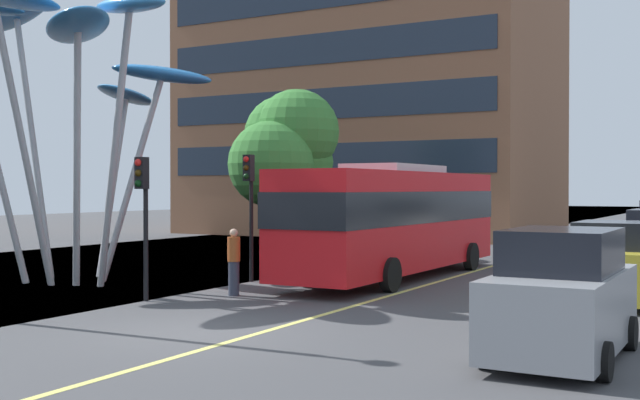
{
  "coord_description": "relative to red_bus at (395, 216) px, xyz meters",
  "views": [
    {
      "loc": [
        9.86,
        -12.37,
        2.85
      ],
      "look_at": [
        -1.76,
        8.39,
        2.5
      ],
      "focal_mm": 44.45,
      "sensor_mm": 36.0,
      "label": 1
    }
  ],
  "objects": [
    {
      "name": "ground",
      "position": [
        -0.44,
        -10.66,
        -2.02
      ],
      "size": [
        120.0,
        240.0,
        0.1
      ],
      "color": "#424244"
    },
    {
      "name": "red_bus",
      "position": [
        0.0,
        0.0,
        0.0
      ],
      "size": [
        2.92,
        11.63,
        3.59
      ],
      "color": "red",
      "rests_on": "ground"
    },
    {
      "name": "leaf_sculpture",
      "position": [
        -8.2,
        -6.05,
        5.09
      ],
      "size": [
        10.36,
        9.63,
        9.2
      ],
      "color": "#9EA0A5",
      "rests_on": "ground"
    },
    {
      "name": "traffic_light_kerb_near",
      "position": [
        -3.42,
        -7.87,
        0.67
      ],
      "size": [
        0.28,
        0.42,
        3.63
      ],
      "color": "black",
      "rests_on": "ground"
    },
    {
      "name": "traffic_light_kerb_far",
      "position": [
        -3.45,
        -3.1,
        0.83
      ],
      "size": [
        0.28,
        0.42,
        3.87
      ],
      "color": "black",
      "rests_on": "ground"
    },
    {
      "name": "traffic_light_island_mid",
      "position": [
        -3.1,
        2.99,
        0.63
      ],
      "size": [
        0.28,
        0.42,
        3.58
      ],
      "color": "black",
      "rests_on": "ground"
    },
    {
      "name": "car_parked_near",
      "position": [
        7.25,
        -9.54,
        -0.95
      ],
      "size": [
        2.0,
        4.25,
        2.17
      ],
      "color": "gray",
      "rests_on": "ground"
    },
    {
      "name": "car_parked_mid",
      "position": [
        6.99,
        -2.42,
        -1.01
      ],
      "size": [
        2.07,
        3.85,
        2.03
      ],
      "color": "gold",
      "rests_on": "ground"
    },
    {
      "name": "tree_pavement_near",
      "position": [
        -7.68,
        5.89,
        2.61
      ],
      "size": [
        4.3,
        5.26,
        7.12
      ],
      "color": "brown",
      "rests_on": "ground"
    },
    {
      "name": "pedestrian",
      "position": [
        -2.09,
        -5.84,
        -1.07
      ],
      "size": [
        0.34,
        0.34,
        1.78
      ],
      "color": "#2D3342",
      "rests_on": "ground"
    },
    {
      "name": "backdrop_building",
      "position": [
        -11.77,
        23.01,
        10.52
      ],
      "size": [
        21.8,
        13.82,
        24.96
      ],
      "color": "brown",
      "rests_on": "ground"
    }
  ]
}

